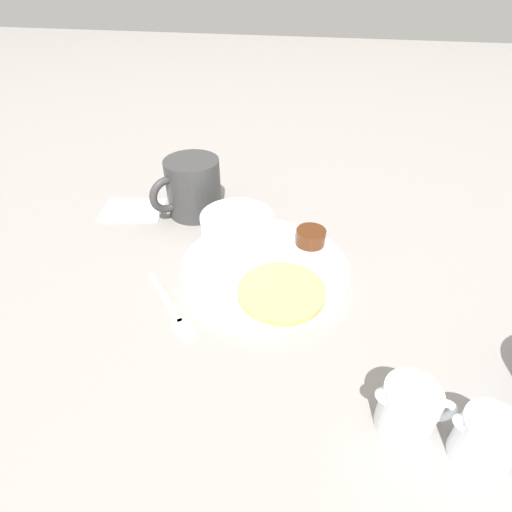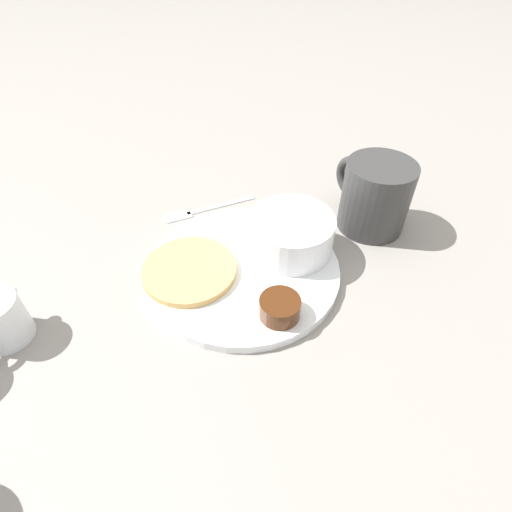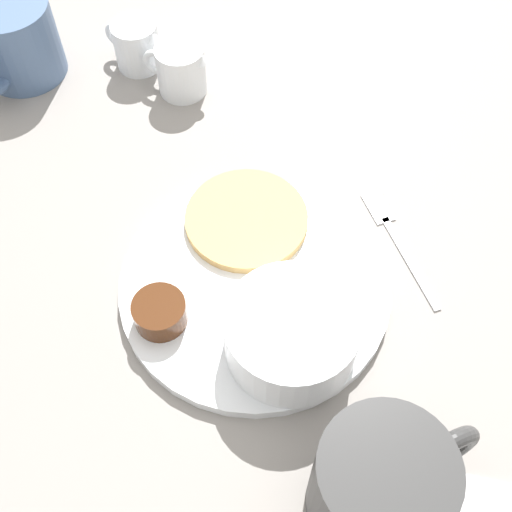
{
  "view_description": "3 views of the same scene",
  "coord_description": "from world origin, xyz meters",
  "px_view_note": "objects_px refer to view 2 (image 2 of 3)",
  "views": [
    {
      "loc": [
        0.07,
        -0.45,
        0.37
      ],
      "look_at": [
        -0.01,
        0.0,
        0.02
      ],
      "focal_mm": 28.0,
      "sensor_mm": 36.0,
      "label": 1
    },
    {
      "loc": [
        0.33,
        0.13,
        0.37
      ],
      "look_at": [
        -0.0,
        0.02,
        0.03
      ],
      "focal_mm": 28.0,
      "sensor_mm": 36.0,
      "label": 2
    },
    {
      "loc": [
        -0.11,
        0.27,
        0.5
      ],
      "look_at": [
        0.0,
        -0.0,
        0.05
      ],
      "focal_mm": 45.0,
      "sensor_mm": 36.0,
      "label": 3
    }
  ],
  "objects_px": {
    "fork": "(200,210)",
    "coffee_mug": "(374,195)",
    "bowl": "(291,232)",
    "plate": "(243,269)"
  },
  "relations": [
    {
      "from": "plate",
      "to": "bowl",
      "type": "bearing_deg",
      "value": 137.23
    },
    {
      "from": "plate",
      "to": "bowl",
      "type": "relative_size",
      "value": 2.22
    },
    {
      "from": "bowl",
      "to": "fork",
      "type": "xyz_separation_m",
      "value": [
        -0.05,
        -0.15,
        -0.04
      ]
    },
    {
      "from": "plate",
      "to": "coffee_mug",
      "type": "distance_m",
      "value": 0.21
    },
    {
      "from": "coffee_mug",
      "to": "fork",
      "type": "height_order",
      "value": "coffee_mug"
    },
    {
      "from": "coffee_mug",
      "to": "plate",
      "type": "bearing_deg",
      "value": -42.57
    },
    {
      "from": "bowl",
      "to": "fork",
      "type": "distance_m",
      "value": 0.17
    },
    {
      "from": "fork",
      "to": "coffee_mug",
      "type": "bearing_deg",
      "value": 101.69
    },
    {
      "from": "bowl",
      "to": "coffee_mug",
      "type": "distance_m",
      "value": 0.14
    },
    {
      "from": "bowl",
      "to": "plate",
      "type": "bearing_deg",
      "value": -42.77
    }
  ]
}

